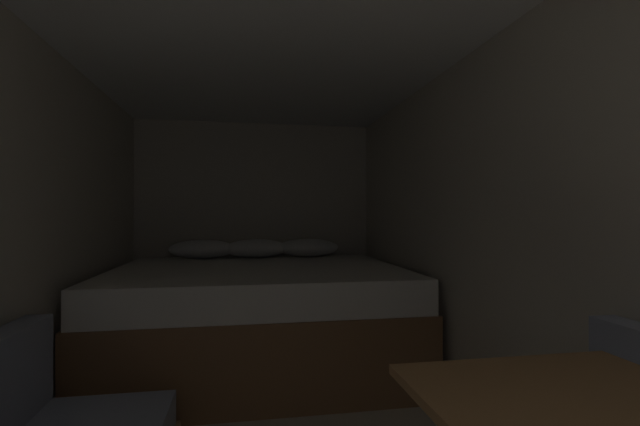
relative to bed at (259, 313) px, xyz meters
The scene contains 4 objects.
wall_back 1.17m from the bed, 90.00° to the left, with size 2.41×0.05×2.10m, color beige.
wall_right 1.95m from the bed, 49.99° to the right, with size 0.05×4.72×2.10m, color beige.
ceiling_slab 2.23m from the bed, 90.00° to the right, with size 2.41×4.72×0.05m, color white.
bed is the anchor object (origin of this frame).
Camera 1 is at (-0.12, -0.13, 1.18)m, focal length 24.15 mm.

